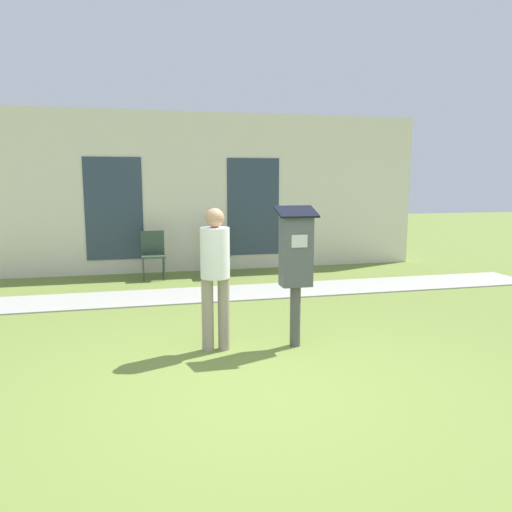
# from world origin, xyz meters

# --- Properties ---
(ground_plane) EXTENTS (40.00, 40.00, 0.00)m
(ground_plane) POSITION_xyz_m (0.00, 0.00, 0.00)
(ground_plane) COLOR olive
(sidewalk) EXTENTS (12.00, 1.10, 0.02)m
(sidewalk) POSITION_xyz_m (0.00, 3.81, 0.01)
(sidewalk) COLOR #A3A099
(sidewalk) RESTS_ON ground
(building_facade) EXTENTS (10.00, 0.26, 3.20)m
(building_facade) POSITION_xyz_m (0.00, 6.13, 1.60)
(building_facade) COLOR beige
(building_facade) RESTS_ON ground
(parking_meter) EXTENTS (0.44, 0.31, 1.59)m
(parking_meter) POSITION_xyz_m (0.73, 1.09, 1.02)
(parking_meter) COLOR #4C4C4C
(parking_meter) RESTS_ON ground
(person_standing) EXTENTS (0.32, 0.32, 1.58)m
(person_standing) POSITION_xyz_m (-0.17, 1.16, 0.93)
(person_standing) COLOR gray
(person_standing) RESTS_ON ground
(outdoor_chair_left) EXTENTS (0.44, 0.44, 0.90)m
(outdoor_chair_left) POSITION_xyz_m (-0.70, 5.45, 0.53)
(outdoor_chair_left) COLOR #334738
(outdoor_chair_left) RESTS_ON ground
(outdoor_chair_middle) EXTENTS (0.44, 0.44, 0.90)m
(outdoor_chair_middle) POSITION_xyz_m (0.52, 5.34, 0.53)
(outdoor_chair_middle) COLOR #334738
(outdoor_chair_middle) RESTS_ON ground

